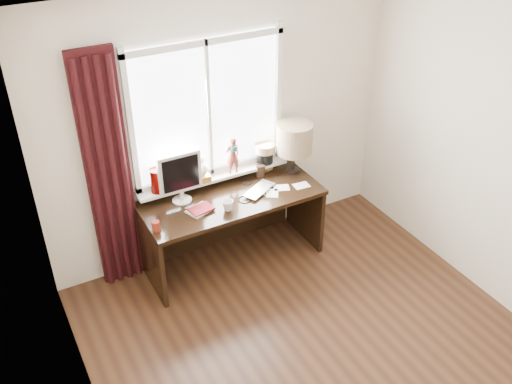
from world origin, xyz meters
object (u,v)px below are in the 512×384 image
laptop (259,190)px  desk (228,213)px  table_lamp (294,139)px  mug (228,205)px  monitor (180,175)px  red_cup (156,226)px

laptop → desk: (-0.27, 0.14, -0.26)m
laptop → table_lamp: table_lamp is taller
laptop → table_lamp: size_ratio=0.68×
mug → table_lamp: 0.97m
monitor → table_lamp: size_ratio=0.94×
mug → table_lamp: size_ratio=0.20×
monitor → mug: bearing=-47.3°
red_cup → desk: size_ratio=0.05×
mug → desk: 0.42m
table_lamp → desk: bearing=-178.3°
mug → table_lamp: table_lamp is taller
laptop → monitor: 0.77m
mug → table_lamp: (0.87, 0.30, 0.31)m
mug → monitor: (-0.30, 0.33, 0.23)m
table_lamp → mug: bearing=-161.3°
mug → monitor: bearing=132.7°
laptop → red_cup: red_cup is taller
desk → table_lamp: table_lamp is taller
mug → monitor: size_ratio=0.21×
mug → red_cup: mug is taller
laptop → mug: size_ratio=3.44×
laptop → table_lamp: (0.48, 0.16, 0.35)m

